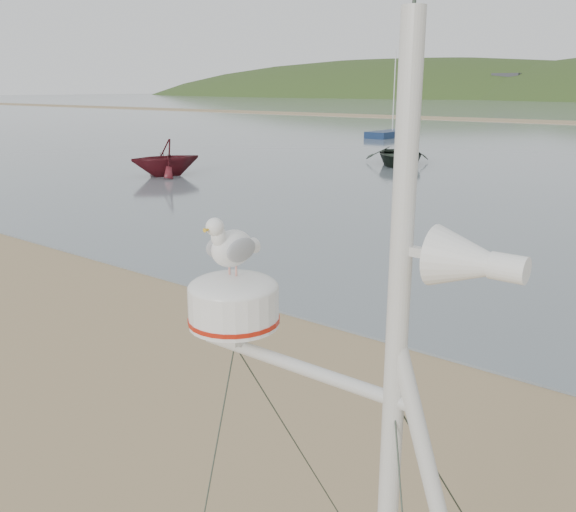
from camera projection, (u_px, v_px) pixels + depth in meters
The scene contains 4 objects.
ground at pixel (82, 397), 8.00m from camera, with size 560.00×560.00×0.00m, color #917753.
boat_dark at pixel (402, 119), 30.70m from camera, with size 3.30×0.96×4.62m, color black.
boat_red at pixel (164, 141), 27.16m from camera, with size 2.69×1.64×3.11m, color #521219.
sailboat_blue_near at pixel (404, 132), 50.36m from camera, with size 1.98×7.41×7.30m.
Camera 1 is at (6.58, -4.01, 3.93)m, focal length 38.00 mm.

